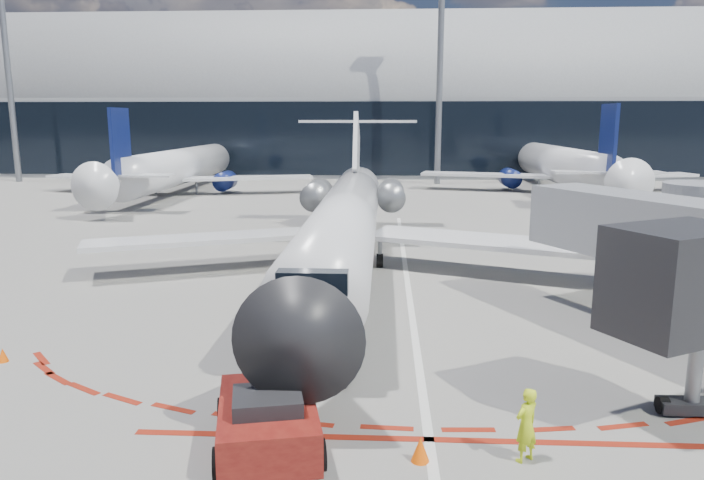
# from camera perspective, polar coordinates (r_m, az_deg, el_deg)

# --- Properties ---
(ground) EXTENTS (260.00, 260.00, 0.00)m
(ground) POSITION_cam_1_polar(r_m,az_deg,el_deg) (26.20, 5.28, -5.49)
(ground) COLOR slate
(ground) RESTS_ON ground
(apron_centerline) EXTENTS (0.25, 40.00, 0.01)m
(apron_centerline) POSITION_cam_1_polar(r_m,az_deg,el_deg) (28.12, 5.13, -4.33)
(apron_centerline) COLOR silver
(apron_centerline) RESTS_ON ground
(apron_stop_bar) EXTENTS (14.00, 0.25, 0.01)m
(apron_stop_bar) POSITION_cam_1_polar(r_m,az_deg,el_deg) (15.52, 7.01, -17.55)
(apron_stop_bar) COLOR maroon
(apron_stop_bar) RESTS_ON ground
(terminal_building) EXTENTS (150.00, 24.15, 24.00)m
(terminal_building) POSITION_cam_1_polar(r_m,az_deg,el_deg) (90.10, 3.75, 11.64)
(terminal_building) COLOR #929598
(terminal_building) RESTS_ON ground
(jet_bridge) EXTENTS (10.03, 15.20, 4.90)m
(jet_bridge) POSITION_cam_1_polar(r_m,az_deg,el_deg) (25.02, 28.72, -0.51)
(jet_bridge) COLOR gray
(jet_bridge) RESTS_ON ground
(light_mast_west) EXTENTS (0.70, 0.70, 25.00)m
(light_mast_west) POSITION_cam_1_polar(r_m,az_deg,el_deg) (85.43, -28.77, 13.06)
(light_mast_west) COLOR gray
(light_mast_west) RESTS_ON ground
(light_mast_centre) EXTENTS (0.70, 0.70, 25.00)m
(light_mast_centre) POSITION_cam_1_polar(r_m,az_deg,el_deg) (73.54, 7.99, 14.82)
(light_mast_centre) COLOR gray
(light_mast_centre) RESTS_ON ground
(regional_jet) EXTENTS (25.51, 31.46, 7.88)m
(regional_jet) POSITION_cam_1_polar(r_m,az_deg,el_deg) (29.95, -0.61, 1.80)
(regional_jet) COLOR silver
(regional_jet) RESTS_ON ground
(pushback_tug) EXTENTS (2.96, 5.63, 1.43)m
(pushback_tug) POSITION_cam_1_polar(r_m,az_deg,el_deg) (14.99, -7.67, -15.95)
(pushback_tug) COLOR #590F0C
(pushback_tug) RESTS_ON ground
(ramp_worker) EXTENTS (0.74, 0.69, 1.69)m
(ramp_worker) POSITION_cam_1_polar(r_m,az_deg,el_deg) (14.72, 15.55, -15.89)
(ramp_worker) COLOR #CEEA18
(ramp_worker) RESTS_ON ground
(uld_container) EXTENTS (2.37, 2.13, 1.92)m
(uld_container) POSITION_cam_1_polar(r_m,az_deg,el_deg) (18.48, -2.89, -9.48)
(uld_container) COLOR black
(uld_container) RESTS_ON ground
(safety_cone_left) EXTENTS (0.32, 0.32, 0.44)m
(safety_cone_left) POSITION_cam_1_polar(r_m,az_deg,el_deg) (22.46, -29.16, -9.12)
(safety_cone_left) COLOR #FF5705
(safety_cone_left) RESTS_ON ground
(safety_cone_right) EXTENTS (0.41, 0.41, 0.57)m
(safety_cone_right) POSITION_cam_1_polar(r_m,az_deg,el_deg) (14.54, 6.23, -18.38)
(safety_cone_right) COLOR #FF5705
(safety_cone_right) RESTS_ON ground
(bg_airliner_0) EXTENTS (31.90, 33.78, 10.32)m
(bg_airliner_0) POSITION_cam_1_polar(r_m,az_deg,el_deg) (66.02, -15.64, 8.61)
(bg_airliner_0) COLOR silver
(bg_airliner_0) RESTS_ON ground
(bg_airliner_1) EXTENTS (33.26, 35.22, 10.76)m
(bg_airliner_1) POSITION_cam_1_polar(r_m,az_deg,el_deg) (69.18, 18.39, 8.73)
(bg_airliner_1) COLOR silver
(bg_airliner_1) RESTS_ON ground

